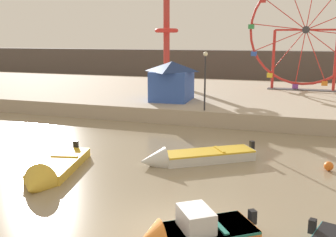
{
  "coord_description": "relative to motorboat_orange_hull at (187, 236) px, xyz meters",
  "views": [
    {
      "loc": [
        3.63,
        -11.0,
        6.12
      ],
      "look_at": [
        -2.98,
        8.27,
        1.87
      ],
      "focal_mm": 41.21,
      "sensor_mm": 36.0,
      "label": 1
    }
  ],
  "objects": [
    {
      "name": "motorboat_orange_hull",
      "position": [
        0.0,
        0.0,
        0.0
      ],
      "size": [
        3.82,
        3.38,
        1.62
      ],
      "rotation": [
        0.0,
        0.0,
        3.79
      ],
      "color": "orange",
      "rests_on": "ground_plane"
    },
    {
      "name": "motorboat_pale_grey",
      "position": [
        -2.08,
        7.7,
        -0.07
      ],
      "size": [
        5.57,
        4.45,
        1.27
      ],
      "rotation": [
        0.0,
        0.0,
        3.75
      ],
      "color": "silver",
      "rests_on": "ground_plane"
    },
    {
      "name": "carnival_booth_blue_tent",
      "position": [
        -7.04,
        19.77,
        2.4
      ],
      "size": [
        3.5,
        4.05,
        3.19
      ],
      "rotation": [
        0.0,
        0.0,
        0.05
      ],
      "color": "#3356B7",
      "rests_on": "quay_promenade"
    },
    {
      "name": "promenade_lamp_near",
      "position": [
        -3.41,
        16.17,
        3.41
      ],
      "size": [
        0.32,
        0.32,
        4.12
      ],
      "color": "#2D2D33",
      "rests_on": "quay_promenade"
    },
    {
      "name": "ground_plane",
      "position": [
        -0.75,
        0.87,
        -0.36
      ],
      "size": [
        240.0,
        240.0,
        0.0
      ],
      "primitive_type": "plane",
      "color": "gray"
    },
    {
      "name": "motorboat_mustard_yellow",
      "position": [
        -7.41,
        3.63,
        -0.12
      ],
      "size": [
        2.76,
        5.75,
        1.51
      ],
      "rotation": [
        0.0,
        0.0,
        4.94
      ],
      "color": "gold",
      "rests_on": "ground_plane"
    },
    {
      "name": "quay_promenade",
      "position": [
        -0.75,
        26.6,
        0.19
      ],
      "size": [
        110.0,
        21.95,
        1.09
      ],
      "primitive_type": "cube",
      "color": "tan",
      "rests_on": "ground_plane"
    },
    {
      "name": "ferris_wheel_red_frame",
      "position": [
        3.1,
        30.01,
        6.34
      ],
      "size": [
        10.92,
        1.2,
        11.16
      ],
      "color": "red",
      "rests_on": "quay_promenade"
    },
    {
      "name": "drop_tower_red_tower",
      "position": [
        -11.59,
        31.53,
        5.9
      ],
      "size": [
        2.8,
        2.8,
        12.04
      ],
      "color": "#BC332D",
      "rests_on": "quay_promenade"
    },
    {
      "name": "mooring_buoy_orange",
      "position": [
        4.43,
        8.67,
        -0.14
      ],
      "size": [
        0.44,
        0.44,
        0.44
      ],
      "primitive_type": "sphere",
      "color": "orange",
      "rests_on": "ground_plane"
    },
    {
      "name": "distant_town_skyline",
      "position": [
        -0.75,
        46.72,
        1.84
      ],
      "size": [
        140.0,
        3.0,
        4.4
      ],
      "primitive_type": "cube",
      "color": "#564C47",
      "rests_on": "ground_plane"
    }
  ]
}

